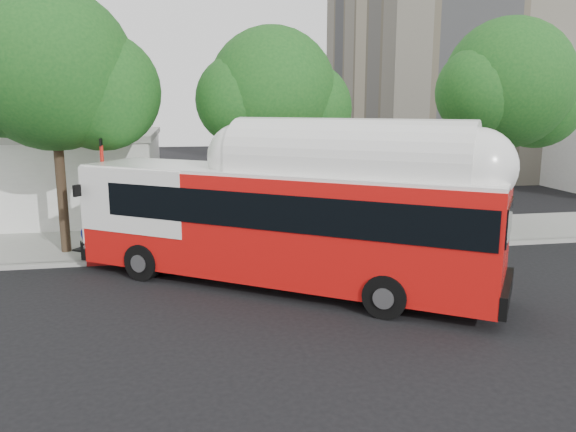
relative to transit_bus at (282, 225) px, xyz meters
name	(u,v)px	position (x,y,z in m)	size (l,w,h in m)	color
ground	(334,287)	(1.57, -0.41, -1.96)	(120.00, 120.00, 0.00)	black
sidewalk	(294,237)	(1.57, 6.09, -1.89)	(60.00, 5.00, 0.15)	gray
curb_strip	(307,253)	(1.57, 3.49, -1.89)	(60.00, 0.30, 0.15)	gray
red_curb_segment	(228,256)	(-1.43, 3.49, -1.88)	(10.00, 0.32, 0.16)	maroon
street_tree_left	(67,76)	(-6.96, 5.15, 4.64)	(6.67, 5.80, 9.74)	#2D2116
street_tree_mid	(282,97)	(0.98, 5.65, 3.94)	(5.75, 5.00, 8.62)	#2D2116
street_tree_right	(517,89)	(11.01, 5.45, 4.29)	(6.21, 5.40, 9.18)	#2D2116
transit_bus	(282,225)	(0.00, 0.00, 0.00)	(13.09, 10.06, 4.20)	red
signal_pole	(105,200)	(-5.73, 3.71, 0.32)	(0.13, 0.42, 4.45)	red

